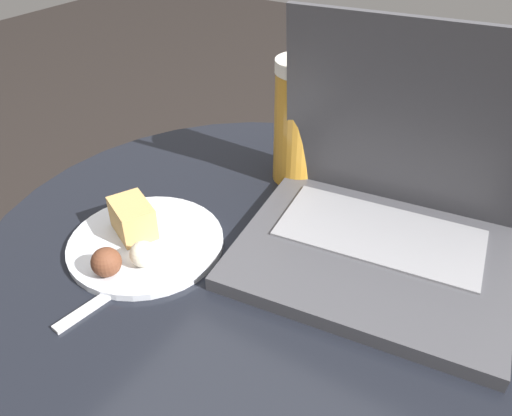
{
  "coord_description": "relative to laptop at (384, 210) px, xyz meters",
  "views": [
    {
      "loc": [
        0.26,
        -0.42,
        0.91
      ],
      "look_at": [
        0.01,
        -0.02,
        0.57
      ],
      "focal_mm": 35.0,
      "sensor_mm": 36.0,
      "label": 1
    }
  ],
  "objects": [
    {
      "name": "snack_plate",
      "position": [
        -0.25,
        -0.16,
        -0.04
      ],
      "size": [
        0.19,
        0.19,
        0.05
      ],
      "color": "silver",
      "rests_on": "table"
    },
    {
      "name": "table",
      "position": [
        -0.13,
        -0.08,
        -0.2
      ],
      "size": [
        0.7,
        0.7,
        0.5
      ],
      "color": "#9E9EA3",
      "rests_on": "ground_plane"
    },
    {
      "name": "fork",
      "position": [
        -0.22,
        -0.22,
        -0.05
      ],
      "size": [
        0.04,
        0.16,
        0.0
      ],
      "color": "silver",
      "rests_on": "table"
    },
    {
      "name": "beer_glass",
      "position": [
        -0.16,
        0.09,
        0.04
      ],
      "size": [
        0.08,
        0.08,
        0.18
      ],
      "color": "gold",
      "rests_on": "table"
    },
    {
      "name": "laptop",
      "position": [
        0.0,
        0.0,
        0.0
      ],
      "size": [
        0.34,
        0.29,
        0.27
      ],
      "color": "#47474C",
      "rests_on": "table"
    }
  ]
}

